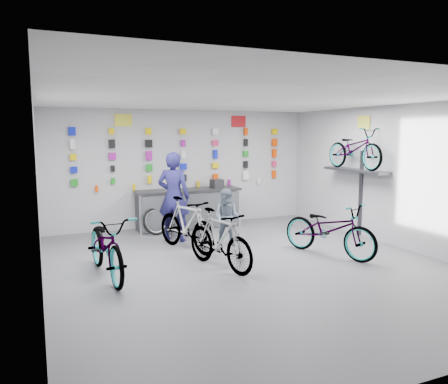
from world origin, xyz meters
name	(u,v)px	position (x,y,z in m)	size (l,w,h in m)	color
floor	(251,266)	(0.00, 0.00, 0.00)	(8.00, 8.00, 0.00)	#545459
ceiling	(253,98)	(0.00, 0.00, 3.00)	(8.00, 8.00, 0.00)	white
wall_back	(183,168)	(0.00, 4.00, 1.50)	(7.00, 7.00, 0.00)	silver
wall_front	(445,230)	(0.00, -4.00, 1.50)	(7.00, 7.00, 0.00)	silver
wall_left	(38,195)	(-3.50, 0.00, 1.50)	(8.00, 8.00, 0.00)	silver
wall_right	(401,177)	(3.50, 0.00, 1.50)	(8.00, 8.00, 0.00)	silver
counter	(189,209)	(0.00, 3.54, 0.49)	(2.70, 0.66, 1.00)	black
merch_wall	(184,157)	(0.01, 3.93, 1.80)	(5.57, 0.08, 1.55)	#158A1B
wall_bracket	(356,174)	(3.33, 1.20, 1.46)	(0.39, 1.90, 2.00)	#333338
sign_left	(123,120)	(-1.50, 3.98, 2.72)	(0.42, 0.02, 0.30)	yellow
sign_right	(239,122)	(1.60, 3.98, 2.72)	(0.42, 0.02, 0.30)	red
sign_side	(364,122)	(3.48, 1.20, 2.65)	(0.02, 0.40, 0.30)	yellow
bike_left	(107,246)	(-2.49, 0.43, 0.54)	(0.72, 2.06, 1.08)	gray
bike_center	(219,239)	(-0.58, 0.12, 0.53)	(0.50, 1.77, 1.06)	gray
bike_right	(329,229)	(1.74, 0.04, 0.53)	(0.71, 2.03, 1.07)	gray
bike_service	(187,224)	(-0.73, 1.51, 0.55)	(0.52, 1.82, 1.10)	gray
bike_wall	(355,149)	(3.25, 1.20, 2.05)	(0.63, 1.80, 0.95)	gray
clerk	(174,197)	(-0.73, 2.40, 1.00)	(0.73, 0.48, 2.01)	#1B194D
customer	(227,217)	(0.20, 1.54, 0.62)	(0.60, 0.47, 1.23)	slate
spare_wheel	(156,221)	(-0.96, 3.17, 0.31)	(0.72, 0.45, 0.65)	black
register	(217,183)	(0.78, 3.55, 1.11)	(0.28, 0.30, 0.22)	black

